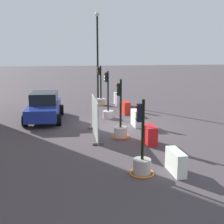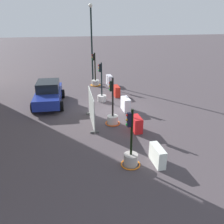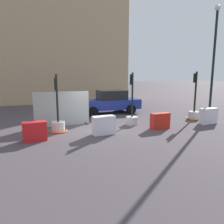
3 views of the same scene
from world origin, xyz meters
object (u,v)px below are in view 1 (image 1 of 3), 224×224
at_px(construction_barrier_2, 137,118).
at_px(construction_barrier_4, 118,99).
at_px(traffic_light_3, 101,99).
at_px(car_blue_estate, 44,107).
at_px(construction_barrier_3, 126,108).
at_px(street_lamp_post, 98,50).
at_px(traffic_light_0, 142,162).
at_px(traffic_light_1, 120,129).
at_px(construction_barrier_1, 149,135).
at_px(construction_barrier_0, 176,162).
at_px(traffic_light_2, 108,110).

distance_m(construction_barrier_2, construction_barrier_4, 6.50).
distance_m(traffic_light_3, car_blue_estate, 5.92).
xyz_separation_m(construction_barrier_3, construction_barrier_4, (3.32, -0.01, 0.03)).
xyz_separation_m(traffic_light_3, street_lamp_post, (1.37, 0.08, 3.74)).
relative_size(traffic_light_0, traffic_light_1, 0.92).
bearing_deg(construction_barrier_2, street_lamp_post, 9.89).
bearing_deg(construction_barrier_4, construction_barrier_1, 179.10).
xyz_separation_m(construction_barrier_0, construction_barrier_1, (3.30, 0.03, 0.01)).
bearing_deg(construction_barrier_1, traffic_light_0, 159.84).
bearing_deg(construction_barrier_0, traffic_light_2, 8.15).
height_order(construction_barrier_4, street_lamp_post, street_lamp_post).
height_order(traffic_light_1, construction_barrier_0, traffic_light_1).
xyz_separation_m(traffic_light_0, traffic_light_2, (8.53, 0.03, 0.07)).
bearing_deg(traffic_light_3, traffic_light_1, -179.92).
height_order(traffic_light_1, traffic_light_3, traffic_light_3).
distance_m(traffic_light_2, street_lamp_post, 6.87).
bearing_deg(construction_barrier_4, traffic_light_2, 162.59).
xyz_separation_m(traffic_light_0, construction_barrier_0, (-0.10, -1.20, -0.04)).
bearing_deg(construction_barrier_3, traffic_light_2, 126.90).
height_order(traffic_light_1, construction_barrier_3, traffic_light_1).
xyz_separation_m(construction_barrier_2, construction_barrier_4, (6.50, -0.01, 0.00)).
bearing_deg(construction_barrier_3, construction_barrier_4, -0.14).
bearing_deg(street_lamp_post, construction_barrier_2, -170.11).
xyz_separation_m(construction_barrier_1, car_blue_estate, (5.39, 5.13, 0.41)).
relative_size(construction_barrier_1, street_lamp_post, 0.14).
xyz_separation_m(traffic_light_2, construction_barrier_2, (-2.17, -1.35, -0.07)).
relative_size(construction_barrier_2, car_blue_estate, 0.24).
relative_size(traffic_light_0, construction_barrier_3, 2.53).
distance_m(construction_barrier_1, construction_barrier_3, 6.35).
xyz_separation_m(traffic_light_2, construction_barrier_0, (-8.63, -1.24, -0.11)).
xyz_separation_m(construction_barrier_0, construction_barrier_4, (12.96, -0.12, 0.04)).
height_order(traffic_light_3, construction_barrier_2, traffic_light_3).
bearing_deg(street_lamp_post, construction_barrier_3, -163.79).
bearing_deg(construction_barrier_3, construction_barrier_0, 179.32).
relative_size(traffic_light_0, traffic_light_3, 0.88).
bearing_deg(traffic_light_3, construction_barrier_3, -159.07).
relative_size(traffic_light_3, construction_barrier_1, 2.95).
bearing_deg(street_lamp_post, traffic_light_2, -179.59).
xyz_separation_m(traffic_light_2, traffic_light_3, (4.44, -0.04, -0.06)).
bearing_deg(construction_barrier_2, construction_barrier_1, 177.42).
bearing_deg(traffic_light_0, construction_barrier_4, -5.89).
height_order(traffic_light_0, car_blue_estate, traffic_light_0).
relative_size(construction_barrier_4, car_blue_estate, 0.24).
height_order(traffic_light_3, street_lamp_post, street_lamp_post).
relative_size(construction_barrier_3, construction_barrier_4, 0.96).
distance_m(traffic_light_3, construction_barrier_4, 1.32).
bearing_deg(construction_barrier_2, traffic_light_1, 147.04).
distance_m(traffic_light_0, construction_barrier_0, 1.21).
distance_m(traffic_light_0, construction_barrier_3, 9.64).
bearing_deg(street_lamp_post, construction_barrier_4, -136.42).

